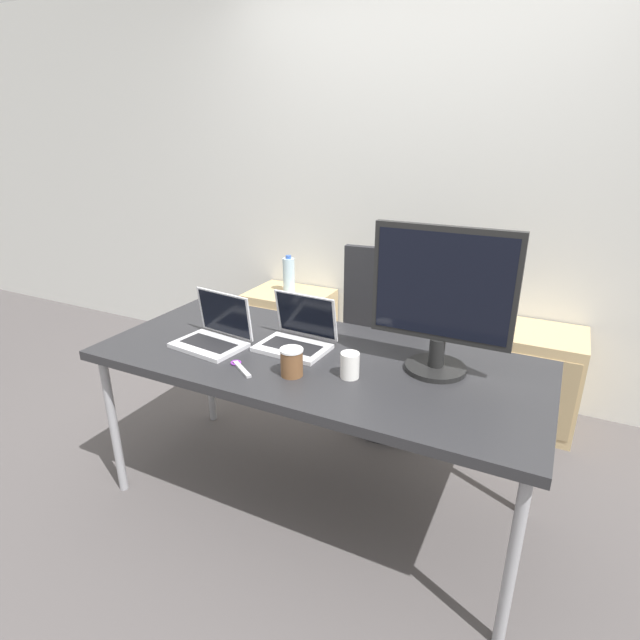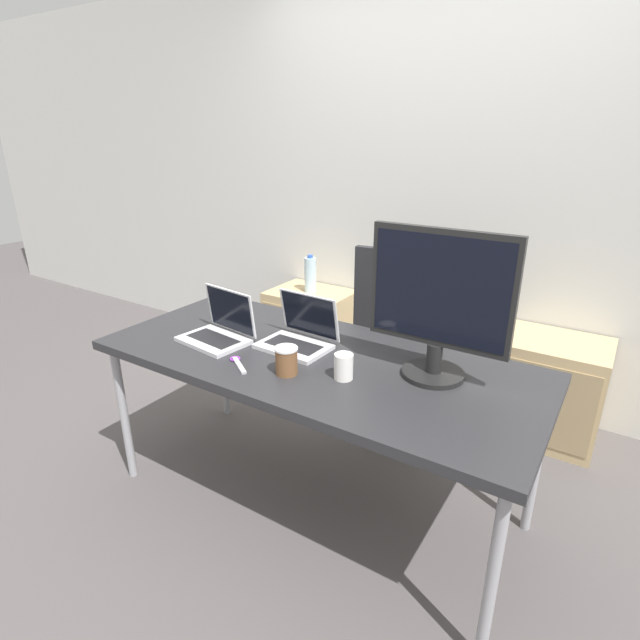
{
  "view_description": "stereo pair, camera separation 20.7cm",
  "coord_description": "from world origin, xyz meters",
  "px_view_note": "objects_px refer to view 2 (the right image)",
  "views": [
    {
      "loc": [
        0.86,
        -1.69,
        1.64
      ],
      "look_at": [
        0.0,
        0.04,
        0.9
      ],
      "focal_mm": 28.0,
      "sensor_mm": 36.0,
      "label": 1
    },
    {
      "loc": [
        1.04,
        -1.58,
        1.64
      ],
      "look_at": [
        0.0,
        0.04,
        0.9
      ],
      "focal_mm": 28.0,
      "sensor_mm": 36.0,
      "label": 2
    }
  ],
  "objects_px": {
    "coffee_cup_white": "(344,366)",
    "water_bottle": "(310,275)",
    "monitor": "(439,303)",
    "cabinet_left": "(311,330)",
    "cabinet_right": "(548,389)",
    "coffee_cup_brown": "(286,361)",
    "laptop_right": "(299,336)",
    "office_chair": "(403,364)",
    "mouse": "(346,361)",
    "laptop_left": "(219,330)"
  },
  "relations": [
    {
      "from": "cabinet_right",
      "to": "monitor",
      "type": "relative_size",
      "value": 1.01
    },
    {
      "from": "office_chair",
      "to": "mouse",
      "type": "height_order",
      "value": "office_chair"
    },
    {
      "from": "monitor",
      "to": "laptop_left",
      "type": "bearing_deg",
      "value": -168.85
    },
    {
      "from": "laptop_left",
      "to": "monitor",
      "type": "bearing_deg",
      "value": 11.15
    },
    {
      "from": "cabinet_left",
      "to": "laptop_right",
      "type": "bearing_deg",
      "value": -58.38
    },
    {
      "from": "water_bottle",
      "to": "laptop_left",
      "type": "bearing_deg",
      "value": -74.65
    },
    {
      "from": "water_bottle",
      "to": "coffee_cup_white",
      "type": "xyz_separation_m",
      "value": [
        1.0,
        -1.27,
        0.1
      ]
    },
    {
      "from": "cabinet_right",
      "to": "laptop_right",
      "type": "distance_m",
      "value": 1.52
    },
    {
      "from": "monitor",
      "to": "coffee_cup_white",
      "type": "distance_m",
      "value": 0.43
    },
    {
      "from": "cabinet_right",
      "to": "mouse",
      "type": "height_order",
      "value": "mouse"
    },
    {
      "from": "coffee_cup_white",
      "to": "monitor",
      "type": "bearing_deg",
      "value": 36.3
    },
    {
      "from": "cabinet_left",
      "to": "coffee_cup_white",
      "type": "bearing_deg",
      "value": -51.7
    },
    {
      "from": "water_bottle",
      "to": "monitor",
      "type": "distance_m",
      "value": 1.7
    },
    {
      "from": "cabinet_right",
      "to": "laptop_right",
      "type": "bearing_deg",
      "value": -129.45
    },
    {
      "from": "office_chair",
      "to": "laptop_right",
      "type": "xyz_separation_m",
      "value": [
        -0.21,
        -0.7,
        0.37
      ]
    },
    {
      "from": "cabinet_left",
      "to": "water_bottle",
      "type": "bearing_deg",
      "value": 90.0
    },
    {
      "from": "coffee_cup_white",
      "to": "water_bottle",
      "type": "bearing_deg",
      "value": 128.25
    },
    {
      "from": "laptop_right",
      "to": "monitor",
      "type": "bearing_deg",
      "value": 4.13
    },
    {
      "from": "laptop_left",
      "to": "coffee_cup_white",
      "type": "xyz_separation_m",
      "value": [
        0.66,
        -0.02,
        0.0
      ]
    },
    {
      "from": "laptop_left",
      "to": "mouse",
      "type": "relative_size",
      "value": 4.99
    },
    {
      "from": "laptop_right",
      "to": "monitor",
      "type": "relative_size",
      "value": 0.54
    },
    {
      "from": "cabinet_left",
      "to": "coffee_cup_brown",
      "type": "bearing_deg",
      "value": -59.57
    },
    {
      "from": "office_chair",
      "to": "coffee_cup_white",
      "type": "relative_size",
      "value": 10.91
    },
    {
      "from": "monitor",
      "to": "cabinet_left",
      "type": "bearing_deg",
      "value": 140.31
    },
    {
      "from": "cabinet_left",
      "to": "mouse",
      "type": "distance_m",
      "value": 1.58
    },
    {
      "from": "laptop_right",
      "to": "coffee_cup_brown",
      "type": "xyz_separation_m",
      "value": [
        0.11,
        -0.25,
        0.01
      ]
    },
    {
      "from": "mouse",
      "to": "office_chair",
      "type": "bearing_deg",
      "value": 94.69
    },
    {
      "from": "monitor",
      "to": "water_bottle",
      "type": "bearing_deg",
      "value": 140.26
    },
    {
      "from": "water_bottle",
      "to": "laptop_left",
      "type": "distance_m",
      "value": 1.3
    },
    {
      "from": "water_bottle",
      "to": "laptop_right",
      "type": "distance_m",
      "value": 1.3
    },
    {
      "from": "laptop_left",
      "to": "coffee_cup_brown",
      "type": "xyz_separation_m",
      "value": [
        0.45,
        -0.11,
        0.01
      ]
    },
    {
      "from": "coffee_cup_brown",
      "to": "laptop_left",
      "type": "bearing_deg",
      "value": 166.89
    },
    {
      "from": "office_chair",
      "to": "cabinet_left",
      "type": "bearing_deg",
      "value": 155.56
    },
    {
      "from": "coffee_cup_brown",
      "to": "cabinet_right",
      "type": "bearing_deg",
      "value": 59.5
    },
    {
      "from": "laptop_left",
      "to": "monitor",
      "type": "height_order",
      "value": "monitor"
    },
    {
      "from": "mouse",
      "to": "coffee_cup_brown",
      "type": "relative_size",
      "value": 0.59
    },
    {
      "from": "office_chair",
      "to": "coffee_cup_brown",
      "type": "xyz_separation_m",
      "value": [
        -0.09,
        -0.95,
        0.38
      ]
    },
    {
      "from": "office_chair",
      "to": "cabinet_left",
      "type": "relative_size",
      "value": 1.91
    },
    {
      "from": "cabinet_left",
      "to": "cabinet_right",
      "type": "relative_size",
      "value": 1.0
    },
    {
      "from": "water_bottle",
      "to": "mouse",
      "type": "distance_m",
      "value": 1.51
    },
    {
      "from": "cabinet_left",
      "to": "office_chair",
      "type": "bearing_deg",
      "value": -24.44
    },
    {
      "from": "laptop_right",
      "to": "monitor",
      "type": "xyz_separation_m",
      "value": [
        0.6,
        0.04,
        0.25
      ]
    },
    {
      "from": "monitor",
      "to": "office_chair",
      "type": "bearing_deg",
      "value": 120.72
    },
    {
      "from": "laptop_left",
      "to": "monitor",
      "type": "distance_m",
      "value": 0.99
    },
    {
      "from": "coffee_cup_white",
      "to": "office_chair",
      "type": "bearing_deg",
      "value": 97.39
    },
    {
      "from": "laptop_left",
      "to": "mouse",
      "type": "bearing_deg",
      "value": 8.0
    },
    {
      "from": "cabinet_right",
      "to": "coffee_cup_white",
      "type": "bearing_deg",
      "value": -114.95
    },
    {
      "from": "coffee_cup_white",
      "to": "cabinet_left",
      "type": "bearing_deg",
      "value": 128.3
    },
    {
      "from": "water_bottle",
      "to": "coffee_cup_brown",
      "type": "height_order",
      "value": "coffee_cup_brown"
    },
    {
      "from": "cabinet_left",
      "to": "water_bottle",
      "type": "xyz_separation_m",
      "value": [
        0.0,
        0.0,
        0.41
      ]
    }
  ]
}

